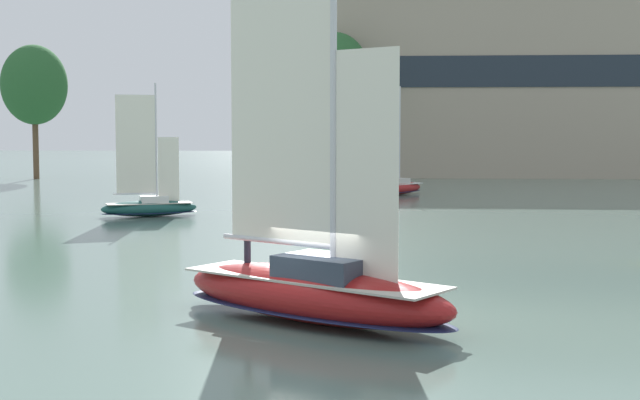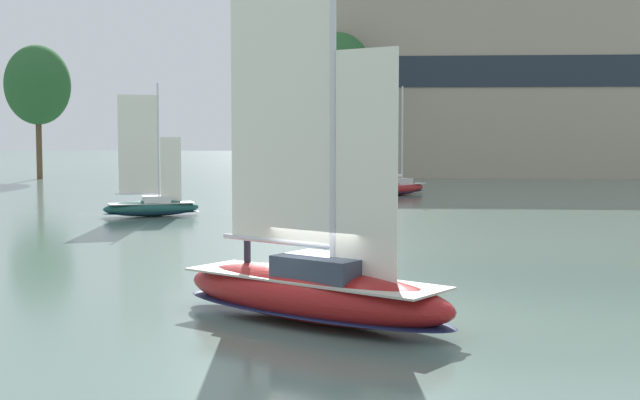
{
  "view_description": "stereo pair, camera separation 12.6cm",
  "coord_description": "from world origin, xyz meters",
  "px_view_note": "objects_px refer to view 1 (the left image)",
  "views": [
    {
      "loc": [
        1.85,
        -23.98,
        5.23
      ],
      "look_at": [
        0.0,
        3.0,
        3.1
      ],
      "focal_mm": 50.0,
      "sensor_mm": 36.0,
      "label": 1
    },
    {
      "loc": [
        1.98,
        -23.98,
        5.23
      ],
      "look_at": [
        0.0,
        3.0,
        3.1
      ],
      "focal_mm": 50.0,
      "sensor_mm": 36.0,
      "label": 2
    }
  ],
  "objects_px": {
    "sailboat_main": "(313,286)",
    "sailboat_moored_mid_channel": "(396,188)",
    "tree_shore_left": "(335,77)",
    "tree_shore_center": "(34,85)",
    "sailboat_moored_near_marina": "(149,205)"
  },
  "relations": [
    {
      "from": "sailboat_moored_mid_channel",
      "to": "tree_shore_center",
      "type": "bearing_deg",
      "value": 150.92
    },
    {
      "from": "tree_shore_center",
      "to": "sailboat_main",
      "type": "height_order",
      "value": "tree_shore_center"
    },
    {
      "from": "sailboat_main",
      "to": "sailboat_moored_mid_channel",
      "type": "xyz_separation_m",
      "value": [
        3.04,
        48.06,
        -0.39
      ]
    },
    {
      "from": "tree_shore_left",
      "to": "sailboat_moored_mid_channel",
      "type": "distance_m",
      "value": 25.07
    },
    {
      "from": "tree_shore_center",
      "to": "sailboat_moored_near_marina",
      "type": "relative_size",
      "value": 1.77
    },
    {
      "from": "tree_shore_center",
      "to": "sailboat_moored_near_marina",
      "type": "xyz_separation_m",
      "value": [
        22.96,
        -40.28,
        -9.31
      ]
    },
    {
      "from": "sailboat_main",
      "to": "sailboat_moored_near_marina",
      "type": "relative_size",
      "value": 1.53
    },
    {
      "from": "sailboat_main",
      "to": "sailboat_moored_mid_channel",
      "type": "relative_size",
      "value": 1.4
    },
    {
      "from": "sailboat_moored_near_marina",
      "to": "sailboat_moored_mid_channel",
      "type": "relative_size",
      "value": 0.92
    },
    {
      "from": "tree_shore_center",
      "to": "sailboat_moored_mid_channel",
      "type": "distance_m",
      "value": 44.69
    },
    {
      "from": "sailboat_main",
      "to": "sailboat_moored_mid_channel",
      "type": "bearing_deg",
      "value": 86.39
    },
    {
      "from": "sailboat_moored_mid_channel",
      "to": "tree_shore_left",
      "type": "bearing_deg",
      "value": 105.49
    },
    {
      "from": "tree_shore_left",
      "to": "sailboat_moored_near_marina",
      "type": "distance_m",
      "value": 43.3
    },
    {
      "from": "sailboat_moored_mid_channel",
      "to": "sailboat_moored_near_marina",
      "type": "bearing_deg",
      "value": -128.62
    },
    {
      "from": "sailboat_main",
      "to": "sailboat_moored_near_marina",
      "type": "distance_m",
      "value": 31.47
    }
  ]
}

